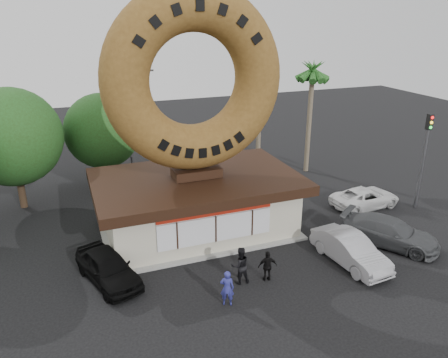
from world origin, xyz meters
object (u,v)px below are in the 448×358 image
street_lamp (130,119)px  car_black (108,267)px  donut_shop (197,202)px  person_center (240,265)px  person_right (268,266)px  giant_donut (194,80)px  traffic_signal (425,150)px  person_left (227,288)px  car_silver (350,250)px  car_white (365,198)px  car_grey (390,232)px

street_lamp → car_black: bearing=-104.9°
donut_shop → street_lamp: street_lamp is taller
person_center → person_right: 1.30m
giant_donut → person_right: bearing=-75.8°
street_lamp → traffic_signal: 19.90m
donut_shop → car_black: bearing=-147.9°
street_lamp → person_left: bearing=-86.8°
person_left → street_lamp: bearing=-62.6°
car_silver → person_center: bearing=170.4°
street_lamp → car_white: street_lamp is taller
person_center → person_right: (1.26, -0.30, -0.14)m
traffic_signal → person_left: (-14.90, -4.98, -3.04)m
person_right → car_white: person_right is taller
donut_shop → car_silver: 8.58m
giant_donut → person_left: size_ratio=5.72×
donut_shop → person_left: (-0.90, -6.97, -0.94)m
giant_donut → car_black: 10.07m
person_center → car_grey: bearing=-174.8°
giant_donut → car_grey: 13.09m
car_black → car_white: 16.63m
giant_donut → car_black: giant_donut is taller
car_silver → donut_shop: bearing=129.1°
traffic_signal → person_right: traffic_signal is taller
person_left → person_center: (1.15, 1.31, 0.08)m
street_lamp → car_grey: (10.98, -15.26, -3.74)m
car_black → car_white: size_ratio=0.95×
giant_donut → car_white: size_ratio=2.06×
giant_donut → traffic_signal: 14.89m
car_grey → person_right: bearing=150.5°
traffic_signal → car_grey: 6.65m
car_silver → traffic_signal: bearing=21.1°
person_right → car_grey: 7.64m
traffic_signal → person_left: traffic_signal is taller
traffic_signal → person_right: (-12.49, -3.96, -3.10)m
donut_shop → car_white: size_ratio=2.44×
traffic_signal → car_silver: (-7.99, -4.05, -3.12)m
person_center → car_white: size_ratio=0.40×
car_silver → person_left: bearing=-178.1°
person_left → car_silver: (6.91, 0.93, -0.08)m
car_silver → giant_donut: bearing=129.0°
donut_shop → car_grey: 10.57m
giant_donut → car_grey: giant_donut is taller
donut_shop → person_center: (0.25, -5.66, -0.86)m
giant_donut → person_center: 9.50m
car_silver → car_white: size_ratio=0.99×
person_left → person_right: person_left is taller
car_grey → car_white: (1.88, 4.49, -0.10)m
traffic_signal → car_grey: (-4.88, -3.25, -3.13)m
person_right → car_silver: (4.50, -0.09, -0.02)m
car_grey → car_white: 4.87m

